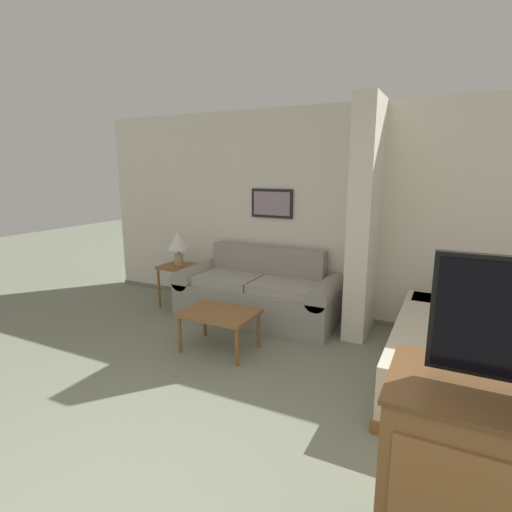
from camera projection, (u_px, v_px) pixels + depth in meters
The scene contains 7 objects.
wall_back at pixel (334, 215), 4.91m from camera, with size 6.92×0.16×2.60m.
wall_partition_pillar at pixel (364, 221), 4.37m from camera, with size 0.24×0.67×2.60m.
couch at pixel (258, 293), 5.04m from camera, with size 2.04×0.84×0.87m.
coffee_table at pixel (219, 316), 4.11m from camera, with size 0.75×0.54×0.42m.
side_table at pixel (179, 272), 5.47m from camera, with size 0.46×0.46×0.57m.
table_lamp at pixel (178, 242), 5.38m from camera, with size 0.28×0.28×0.47m.
bed at pixel (500, 362), 3.35m from camera, with size 1.73×2.08×0.51m.
Camera 1 is at (1.32, -1.07, 1.84)m, focal length 28.00 mm.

